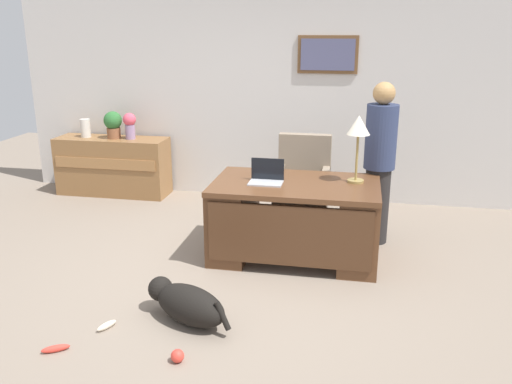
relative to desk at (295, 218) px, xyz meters
name	(u,v)px	position (x,y,z in m)	size (l,w,h in m)	color
ground_plane	(235,279)	(-0.46, -0.59, -0.41)	(12.00, 12.00, 0.00)	gray
back_wall	(280,95)	(-0.46, 2.01, 0.94)	(7.00, 0.16, 2.70)	silver
desk	(295,218)	(0.00, 0.00, 0.00)	(1.60, 0.97, 0.77)	brown
credenza	(113,166)	(-2.69, 1.66, -0.02)	(1.50, 0.50, 0.77)	olive
armchair	(303,185)	(-0.03, 0.95, 0.06)	(0.60, 0.59, 1.03)	gray
person_standing	(379,162)	(0.79, 0.58, 0.46)	(0.32, 0.32, 1.69)	#262323
dog_lying	(187,303)	(-0.67, -1.37, -0.26)	(0.76, 0.55, 0.30)	black
laptop	(267,177)	(-0.28, -0.02, 0.41)	(0.32, 0.22, 0.22)	#B2B5BA
desk_lamp	(358,130)	(0.56, 0.16, 0.87)	(0.22, 0.22, 0.65)	#9E8447
vase_with_flowers	(130,124)	(-2.41, 1.66, 0.56)	(0.17, 0.17, 0.34)	#9C80A9
vase_empty	(85,128)	(-3.05, 1.66, 0.48)	(0.13, 0.13, 0.24)	silver
potted_plant	(113,123)	(-2.64, 1.66, 0.56)	(0.24, 0.24, 0.36)	brown
dog_toy_ball	(177,356)	(-0.57, -1.90, -0.37)	(0.09, 0.09, 0.09)	#E53F33
dog_toy_bone	(56,349)	(-1.46, -1.95, -0.39)	(0.20, 0.05, 0.05)	#E53F33
dog_toy_plush	(107,325)	(-1.24, -1.59, -0.39)	(0.18, 0.05, 0.05)	beige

